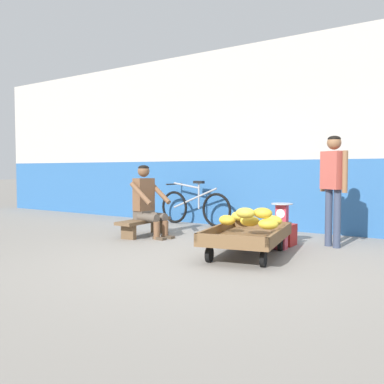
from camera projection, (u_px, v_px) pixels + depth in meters
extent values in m
plane|color=gray|center=(189.00, 265.00, 4.72)|extent=(80.00, 80.00, 0.00)
cube|color=#2D609E|center=(295.00, 195.00, 7.40)|extent=(16.00, 0.30, 1.24)
cube|color=#B7B2A8|center=(296.00, 99.00, 7.31)|extent=(16.00, 0.30, 2.10)
cube|color=brown|center=(247.00, 237.00, 5.19)|extent=(1.11, 1.58, 0.05)
cube|color=brown|center=(217.00, 229.00, 5.34)|extent=(0.33, 1.42, 0.10)
cube|color=brown|center=(280.00, 233.00, 5.04)|extent=(0.33, 1.42, 0.10)
cube|color=brown|center=(261.00, 224.00, 5.83)|extent=(0.83, 0.21, 0.10)
cube|color=brown|center=(231.00, 240.00, 4.54)|extent=(0.83, 0.21, 0.10)
cylinder|color=black|center=(235.00, 241.00, 5.79)|extent=(0.09, 0.19, 0.18)
cylinder|color=black|center=(281.00, 244.00, 5.54)|extent=(0.09, 0.19, 0.18)
cylinder|color=black|center=(209.00, 255.00, 4.85)|extent=(0.09, 0.19, 0.18)
cylinder|color=black|center=(263.00, 259.00, 4.61)|extent=(0.09, 0.19, 0.18)
ellipsoid|color=gold|center=(227.00, 220.00, 5.37)|extent=(0.28, 0.24, 0.13)
ellipsoid|color=gold|center=(268.00, 224.00, 4.98)|extent=(0.29, 0.25, 0.13)
ellipsoid|color=yellow|center=(239.00, 216.00, 5.84)|extent=(0.29, 0.25, 0.13)
ellipsoid|color=gold|center=(273.00, 221.00, 5.32)|extent=(0.25, 0.19, 0.13)
ellipsoid|color=gold|center=(250.00, 221.00, 5.26)|extent=(0.29, 0.26, 0.13)
ellipsoid|color=gold|center=(245.00, 213.00, 5.04)|extent=(0.25, 0.20, 0.13)
ellipsoid|color=gold|center=(263.00, 213.00, 5.02)|extent=(0.25, 0.19, 0.13)
cube|color=brown|center=(144.00, 221.00, 6.79)|extent=(0.36, 1.11, 0.05)
cube|color=brown|center=(158.00, 226.00, 7.13)|extent=(0.24, 0.09, 0.22)
cube|color=brown|center=(129.00, 232.00, 6.47)|extent=(0.24, 0.09, 0.22)
cylinder|color=brown|center=(165.00, 229.00, 6.59)|extent=(0.10, 0.10, 0.27)
cube|color=#4C3D2D|center=(168.00, 237.00, 6.56)|extent=(0.23, 0.12, 0.04)
cylinder|color=brown|center=(156.00, 217.00, 6.72)|extent=(0.41, 0.19, 0.13)
cylinder|color=brown|center=(157.00, 230.00, 6.46)|extent=(0.10, 0.10, 0.27)
cube|color=#4C3D2D|center=(159.00, 238.00, 6.43)|extent=(0.23, 0.12, 0.04)
cylinder|color=brown|center=(148.00, 217.00, 6.59)|extent=(0.41, 0.19, 0.13)
cube|color=brown|center=(144.00, 215.00, 6.79)|extent=(0.26, 0.31, 0.14)
cube|color=brown|center=(144.00, 194.00, 6.77)|extent=(0.22, 0.34, 0.52)
cylinder|color=brown|center=(160.00, 193.00, 6.81)|extent=(0.48, 0.14, 0.36)
cylinder|color=brown|center=(141.00, 194.00, 6.51)|extent=(0.48, 0.14, 0.36)
sphere|color=brown|center=(144.00, 171.00, 6.75)|extent=(0.19, 0.19, 0.19)
ellipsoid|color=black|center=(144.00, 168.00, 6.75)|extent=(0.17, 0.17, 0.09)
cube|color=red|center=(282.00, 234.00, 5.98)|extent=(0.36, 0.28, 0.30)
cylinder|color=#28282D|center=(282.00, 223.00, 5.97)|extent=(0.20, 0.20, 0.03)
cube|color=#C6384C|center=(282.00, 213.00, 5.96)|extent=(0.16, 0.10, 0.24)
cylinder|color=white|center=(280.00, 214.00, 5.92)|extent=(0.13, 0.01, 0.13)
cylinder|color=#B2B5BA|center=(282.00, 204.00, 5.96)|extent=(0.30, 0.30, 0.01)
torus|color=black|center=(174.00, 207.00, 8.41)|extent=(0.64, 0.09, 0.64)
torus|color=black|center=(217.00, 210.00, 7.79)|extent=(0.64, 0.09, 0.64)
cylinder|color=#9EA0A5|center=(195.00, 198.00, 8.09)|extent=(1.03, 0.10, 0.43)
cylinder|color=#9EA0A5|center=(199.00, 196.00, 8.03)|extent=(0.04, 0.04, 0.48)
cylinder|color=#9EA0A5|center=(186.00, 185.00, 8.20)|extent=(0.62, 0.08, 0.12)
cube|color=black|center=(199.00, 182.00, 8.01)|extent=(0.21, 0.11, 0.05)
cylinder|color=black|center=(174.00, 184.00, 8.39)|extent=(0.06, 0.48, 0.03)
cylinder|color=#38425B|center=(337.00, 219.00, 5.73)|extent=(0.10, 0.10, 0.80)
cylinder|color=#38425B|center=(329.00, 218.00, 5.88)|extent=(0.10, 0.10, 0.80)
cube|color=#B24C42|center=(334.00, 170.00, 5.77)|extent=(0.38, 0.34, 0.52)
cylinder|color=brown|center=(345.00, 172.00, 5.58)|extent=(0.07, 0.07, 0.56)
cylinder|color=brown|center=(323.00, 172.00, 5.96)|extent=(0.07, 0.07, 0.56)
sphere|color=brown|center=(334.00, 143.00, 5.75)|extent=(0.19, 0.19, 0.19)
ellipsoid|color=black|center=(334.00, 139.00, 5.75)|extent=(0.17, 0.17, 0.09)
cube|color=#D13D4C|center=(280.00, 240.00, 5.66)|extent=(0.18, 0.12, 0.24)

